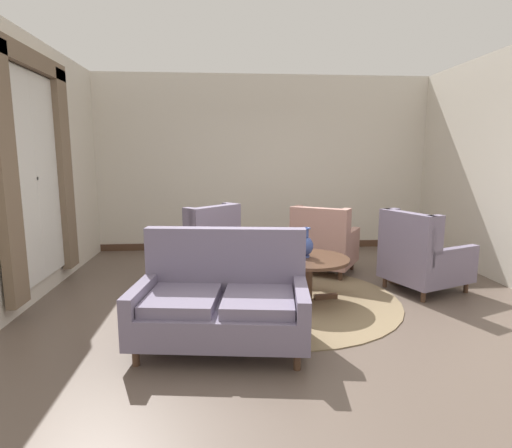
{
  "coord_description": "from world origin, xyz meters",
  "views": [
    {
      "loc": [
        -0.73,
        -4.31,
        1.69
      ],
      "look_at": [
        -0.34,
        0.63,
        0.86
      ],
      "focal_mm": 28.91,
      "sensor_mm": 36.0,
      "label": 1
    }
  ],
  "objects_px": {
    "armchair_far_left": "(203,250)",
    "side_table": "(401,251)",
    "armchair_near_sideboard": "(421,258)",
    "armchair_near_window": "(324,245)",
    "porcelain_vase": "(306,245)",
    "settee": "(222,301)",
    "coffee_table": "(308,265)"
  },
  "relations": [
    {
      "from": "settee",
      "to": "coffee_table",
      "type": "bearing_deg",
      "value": 53.09
    },
    {
      "from": "settee",
      "to": "side_table",
      "type": "relative_size",
      "value": 2.25
    },
    {
      "from": "armchair_far_left",
      "to": "armchair_near_sideboard",
      "type": "bearing_deg",
      "value": 124.69
    },
    {
      "from": "armchair_far_left",
      "to": "side_table",
      "type": "bearing_deg",
      "value": 132.28
    },
    {
      "from": "armchair_near_sideboard",
      "to": "armchair_near_window",
      "type": "relative_size",
      "value": 1.03
    },
    {
      "from": "settee",
      "to": "armchair_near_window",
      "type": "distance_m",
      "value": 2.59
    },
    {
      "from": "porcelain_vase",
      "to": "settee",
      "type": "distance_m",
      "value": 1.45
    },
    {
      "from": "side_table",
      "to": "coffee_table",
      "type": "bearing_deg",
      "value": -155.04
    },
    {
      "from": "settee",
      "to": "armchair_near_sideboard",
      "type": "bearing_deg",
      "value": 34.81
    },
    {
      "from": "porcelain_vase",
      "to": "armchair_near_window",
      "type": "bearing_deg",
      "value": 66.13
    },
    {
      "from": "armchair_near_sideboard",
      "to": "armchair_near_window",
      "type": "xyz_separation_m",
      "value": [
        -1.03,
        0.86,
        0.0
      ]
    },
    {
      "from": "coffee_table",
      "to": "side_table",
      "type": "bearing_deg",
      "value": 24.96
    },
    {
      "from": "armchair_near_window",
      "to": "armchair_far_left",
      "type": "height_order",
      "value": "armchair_far_left"
    },
    {
      "from": "coffee_table",
      "to": "settee",
      "type": "distance_m",
      "value": 1.42
    },
    {
      "from": "armchair_near_window",
      "to": "side_table",
      "type": "xyz_separation_m",
      "value": [
        0.93,
        -0.48,
        0.0
      ]
    },
    {
      "from": "coffee_table",
      "to": "settee",
      "type": "xyz_separation_m",
      "value": [
        -0.99,
        -1.02,
        -0.03
      ]
    },
    {
      "from": "armchair_near_sideboard",
      "to": "side_table",
      "type": "relative_size",
      "value": 1.59
    },
    {
      "from": "settee",
      "to": "side_table",
      "type": "distance_m",
      "value": 2.9
    },
    {
      "from": "settee",
      "to": "armchair_near_sideboard",
      "type": "height_order",
      "value": "same"
    },
    {
      "from": "armchair_near_window",
      "to": "side_table",
      "type": "relative_size",
      "value": 1.54
    },
    {
      "from": "porcelain_vase",
      "to": "side_table",
      "type": "xyz_separation_m",
      "value": [
        1.42,
        0.62,
        -0.24
      ]
    },
    {
      "from": "coffee_table",
      "to": "armchair_far_left",
      "type": "height_order",
      "value": "armchair_far_left"
    },
    {
      "from": "settee",
      "to": "armchair_far_left",
      "type": "distance_m",
      "value": 1.86
    },
    {
      "from": "porcelain_vase",
      "to": "settee",
      "type": "xyz_separation_m",
      "value": [
        -0.96,
        -1.05,
        -0.26
      ]
    },
    {
      "from": "settee",
      "to": "porcelain_vase",
      "type": "bearing_deg",
      "value": 54.79
    },
    {
      "from": "coffee_table",
      "to": "side_table",
      "type": "relative_size",
      "value": 1.31
    },
    {
      "from": "porcelain_vase",
      "to": "armchair_far_left",
      "type": "distance_m",
      "value": 1.47
    },
    {
      "from": "side_table",
      "to": "armchair_near_window",
      "type": "bearing_deg",
      "value": 152.61
    },
    {
      "from": "armchair_near_sideboard",
      "to": "coffee_table",
      "type": "bearing_deg",
      "value": 78.17
    },
    {
      "from": "armchair_near_sideboard",
      "to": "armchair_near_window",
      "type": "bearing_deg",
      "value": 28.03
    },
    {
      "from": "settee",
      "to": "armchair_near_window",
      "type": "bearing_deg",
      "value": 63.28
    },
    {
      "from": "armchair_near_window",
      "to": "side_table",
      "type": "distance_m",
      "value": 1.05
    }
  ]
}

